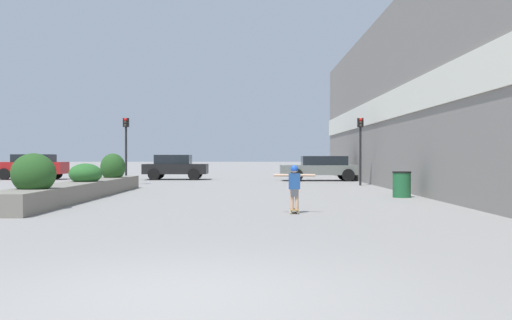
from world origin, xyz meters
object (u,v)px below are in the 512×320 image
Objects in this scene: car_leftmost at (32,166)px; traffic_light_left at (126,139)px; skateboard at (294,210)px; skateboarder at (294,183)px; car_center_left at (175,166)px; car_rightmost at (493,168)px; trash_bin at (402,184)px; traffic_light_right at (361,139)px; car_center_right at (322,167)px.

traffic_light_left reaches higher than car_leftmost.
skateboarder is at bearing 2.92° from skateboard.
car_rightmost is (18.61, -2.57, -0.05)m from car_center_left.
skateboard is 21.79m from car_center_left.
traffic_light_right is (0.06, 8.17, 1.82)m from trash_bin.
car_center_right is 5.89m from traffic_light_right.
car_leftmost is 1.27× the size of traffic_light_right.
traffic_light_right is at bearing 54.45° from car_center_left.
traffic_light_left reaches higher than car_center_left.
traffic_light_right reaches higher than skateboard.
skateboard is 25.94m from car_leftmost.
traffic_light_right reaches higher than car_leftmost.
car_center_left reaches higher than trash_bin.
car_leftmost reaches higher than skateboard.
car_leftmost is at bearing 158.62° from traffic_light_right.
skateboard is 0.52× the size of skateboarder.
car_center_right is 11.61m from traffic_light_left.
car_rightmost is (12.62, 18.37, -0.01)m from skateboarder.
skateboarder is 22.29m from car_rightmost.
skateboard is 0.12× the size of car_rightmost.
skateboard is at bearing -106.96° from traffic_light_right.
car_rightmost is (9.71, -0.88, -0.03)m from car_center_right.
car_center_left is at bearing 82.12° from car_rightmost.
car_center_left is 6.87m from traffic_light_left.
skateboard is at bearing 15.94° from car_center_left.
skateboarder reaches higher than trash_bin.
trash_bin is at bearing 56.20° from skateboarder.
car_rightmost is at bearing 11.08° from traffic_light_left.
traffic_light_right is at bearing 118.98° from car_rightmost.
car_center_right is 9.75m from car_rightmost.
traffic_light_left is at bearing 101.08° from car_rightmost.
traffic_light_right is (4.17, 13.69, 2.21)m from skateboard.
car_center_left is at bearing 108.86° from skateboarder.
car_leftmost is at bearing -91.49° from car_center_left.
car_rightmost is 20.60m from traffic_light_left.
car_center_right is 1.43× the size of traffic_light_right.
car_center_right is at bearing 24.80° from traffic_light_left.
trash_bin is 0.27× the size of traffic_light_right.
trash_bin is at bearing 56.20° from skateboard.
trash_bin is 18.44m from car_center_left.
skateboard is at bearing -177.08° from skateboarder.
skateboard is 0.15× the size of car_center_left.
car_center_right reaches higher than skateboarder.
car_center_left is (-5.98, 20.94, 0.74)m from skateboard.
traffic_light_right reaches higher than trash_bin.
traffic_light_left reaches higher than skateboarder.
car_center_right is (2.91, 19.25, 0.72)m from skateboard.
car_rightmost is (27.58, -2.81, -0.08)m from car_leftmost.
skateboarder is 14.39m from traffic_light_right.
car_center_right is 1.41× the size of traffic_light_left.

